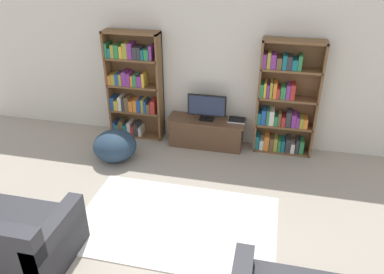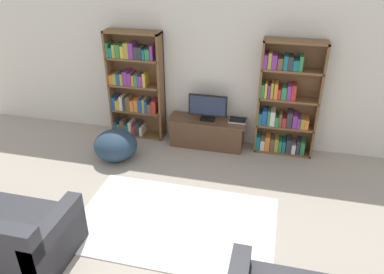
# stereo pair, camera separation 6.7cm
# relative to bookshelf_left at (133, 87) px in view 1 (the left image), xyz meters

# --- Properties ---
(wall_back) EXTENTS (8.80, 0.06, 2.60)m
(wall_back) POSITION_rel_bookshelf_left_xyz_m (1.31, 0.18, 0.37)
(wall_back) COLOR silver
(wall_back) RESTS_ON ground_plane
(bookshelf_left) EXTENTS (0.95, 0.30, 1.89)m
(bookshelf_left) POSITION_rel_bookshelf_left_xyz_m (0.00, 0.00, 0.00)
(bookshelf_left) COLOR brown
(bookshelf_left) RESTS_ON ground_plane
(bookshelf_right) EXTENTS (0.95, 0.30, 1.89)m
(bookshelf_right) POSITION_rel_bookshelf_left_xyz_m (2.57, 0.00, -0.06)
(bookshelf_right) COLOR brown
(bookshelf_right) RESTS_ON ground_plane
(tv_stand) EXTENTS (1.32, 0.45, 0.49)m
(tv_stand) POSITION_rel_bookshelf_left_xyz_m (1.32, -0.11, -0.68)
(tv_stand) COLOR brown
(tv_stand) RESTS_ON ground_plane
(television) EXTENTS (0.65, 0.16, 0.45)m
(television) POSITION_rel_bookshelf_left_xyz_m (1.32, -0.11, -0.21)
(television) COLOR black
(television) RESTS_ON tv_stand
(laptop) EXTENTS (0.29, 0.24, 0.03)m
(laptop) POSITION_rel_bookshelf_left_xyz_m (1.83, -0.04, -0.43)
(laptop) COLOR silver
(laptop) RESTS_ON tv_stand
(area_rug) EXTENTS (2.52, 1.59, 0.02)m
(area_rug) POSITION_rel_bookshelf_left_xyz_m (1.35, -2.20, -0.92)
(area_rug) COLOR white
(area_rug) RESTS_ON ground_plane
(beanbag_ottoman) EXTENTS (0.70, 0.70, 0.49)m
(beanbag_ottoman) POSITION_rel_bookshelf_left_xyz_m (-0.03, -0.90, -0.68)
(beanbag_ottoman) COLOR #23384C
(beanbag_ottoman) RESTS_ON ground_plane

